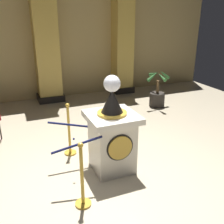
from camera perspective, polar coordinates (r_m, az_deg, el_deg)
name	(u,v)px	position (r m, az deg, el deg)	size (l,w,h in m)	color
ground_plane	(100,179)	(4.58, -2.68, -14.41)	(11.88, 11.88, 0.00)	beige
back_wall	(43,37)	(8.69, -14.80, 15.68)	(11.88, 0.16, 3.91)	tan
pedestal_clock	(112,135)	(4.51, 0.02, -5.12)	(0.84, 0.84, 1.72)	silver
stanchion_near	(69,136)	(5.19, -9.32, -5.32)	(0.24, 0.24, 1.07)	gold
stanchion_far	(82,184)	(3.87, -6.53, -15.45)	(0.24, 0.24, 1.03)	gold
velvet_rope	(74,134)	(4.31, -8.43, -4.82)	(0.88, 0.90, 0.22)	#141947
column_right	(122,38)	(9.10, 2.27, 15.94)	(0.73, 0.73, 3.76)	black
column_centre_rear	(45,41)	(8.36, -14.38, 14.91)	(0.84, 0.84, 3.76)	black
potted_palm_right	(157,95)	(7.93, 9.87, 3.63)	(0.84, 0.86, 1.12)	#2D2823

